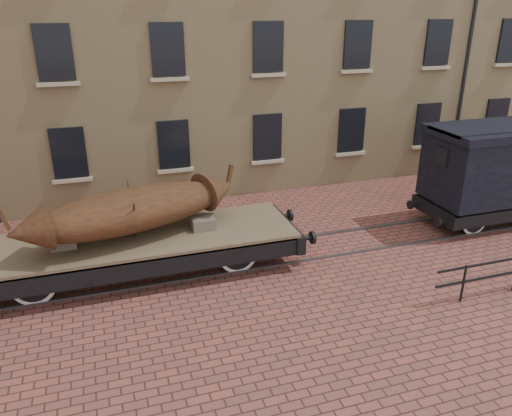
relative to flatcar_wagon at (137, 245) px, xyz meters
name	(u,v)px	position (x,y,z in m)	size (l,w,h in m)	color
ground	(290,251)	(4.36, 0.00, -0.89)	(90.00, 90.00, 0.00)	brown
rail_track	(290,250)	(4.36, 0.00, -0.86)	(30.00, 1.52, 0.06)	#59595E
flatcar_wagon	(137,245)	(0.00, 0.00, 0.00)	(9.45, 2.56, 1.43)	brown
iron_boat	(132,210)	(-0.04, 0.00, 1.00)	(6.03, 3.09, 1.48)	#592F16
goods_van	(511,161)	(12.03, 0.00, 1.17)	(6.34, 2.31, 3.28)	black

